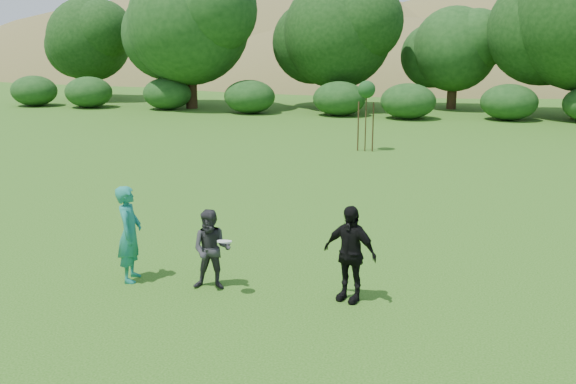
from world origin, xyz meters
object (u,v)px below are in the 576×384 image
(player_teal, at_px, (130,234))
(player_grey, at_px, (212,250))
(player_black, at_px, (350,253))
(sapling, at_px, (367,91))

(player_teal, xyz_separation_m, player_grey, (1.68, 0.02, -0.18))
(player_black, height_order, sapling, sapling)
(player_grey, bearing_deg, player_black, -7.47)
(player_teal, relative_size, sapling, 0.66)
(player_teal, xyz_separation_m, sapling, (2.24, 15.19, 1.47))
(player_black, relative_size, sapling, 0.62)
(player_teal, relative_size, player_black, 1.07)
(player_teal, height_order, player_black, player_teal)
(sapling, bearing_deg, player_black, -82.33)
(player_black, bearing_deg, player_grey, -157.79)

